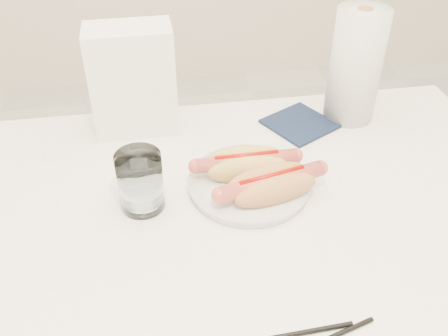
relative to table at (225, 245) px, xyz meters
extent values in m
cube|color=white|center=(0.00, 0.00, 0.04)|extent=(1.20, 0.80, 0.04)
cylinder|color=silver|center=(0.54, 0.34, -0.34)|extent=(0.04, 0.04, 0.71)
cylinder|color=white|center=(0.06, 0.08, 0.07)|extent=(0.26, 0.26, 0.02)
ellipsoid|color=#D7B156|center=(0.06, 0.08, 0.10)|extent=(0.15, 0.04, 0.05)
ellipsoid|color=#D7B156|center=(0.06, 0.12, 0.10)|extent=(0.15, 0.04, 0.05)
ellipsoid|color=#D7B156|center=(0.06, 0.10, 0.09)|extent=(0.14, 0.06, 0.03)
cylinder|color=#C45045|center=(0.06, 0.10, 0.11)|extent=(0.19, 0.03, 0.03)
cylinder|color=#990A05|center=(0.06, 0.10, 0.12)|extent=(0.12, 0.01, 0.01)
ellipsoid|color=tan|center=(0.09, 0.02, 0.10)|extent=(0.16, 0.07, 0.05)
ellipsoid|color=tan|center=(0.08, 0.05, 0.10)|extent=(0.16, 0.07, 0.05)
ellipsoid|color=tan|center=(0.09, 0.03, 0.09)|extent=(0.15, 0.09, 0.03)
cylinder|color=#C95147|center=(0.09, 0.03, 0.11)|extent=(0.20, 0.07, 0.03)
cylinder|color=#990A05|center=(0.09, 0.03, 0.12)|extent=(0.12, 0.04, 0.01)
cylinder|color=white|center=(-0.14, 0.06, 0.11)|extent=(0.08, 0.08, 0.11)
cube|color=white|center=(-0.14, 0.32, 0.17)|extent=(0.17, 0.10, 0.23)
cube|color=#111C37|center=(0.21, 0.28, 0.06)|extent=(0.17, 0.17, 0.01)
cylinder|color=silver|center=(0.33, 0.30, 0.18)|extent=(0.14, 0.14, 0.25)
camera|label=1|loc=(-0.10, -0.62, 0.66)|focal=40.24mm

